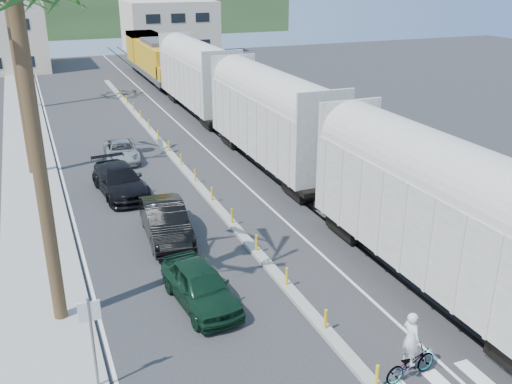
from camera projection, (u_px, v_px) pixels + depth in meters
ground at (357, 369)px, 17.08m from camera, size 140.00×140.00×0.00m
sidewalk at (28, 159)px, 35.63m from camera, size 3.00×90.00×0.15m
rails at (218, 127)px, 42.96m from camera, size 1.56×100.00×0.06m
median at (182, 166)px, 34.25m from camera, size 0.45×60.00×0.85m
lane_markings at (130, 149)px, 37.88m from camera, size 9.42×90.00×0.01m
freight_train at (237, 101)px, 38.20m from camera, size 3.00×60.94×5.85m
street_sign at (92, 331)px, 15.53m from camera, size 0.60×0.08×3.00m
buildings at (29, 24)px, 75.00m from camera, size 38.00×27.00×10.00m
car_lead at (200, 285)px, 20.13m from camera, size 2.64×4.72×1.49m
car_second at (166, 221)px, 25.05m from camera, size 2.31×5.15×1.63m
car_third at (120, 180)px, 30.02m from camera, size 3.10×5.65×1.52m
car_rear at (121, 151)px, 35.39m from camera, size 2.56×4.56×1.19m
cyclist at (411, 357)px, 16.47m from camera, size 1.14×2.01×2.22m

